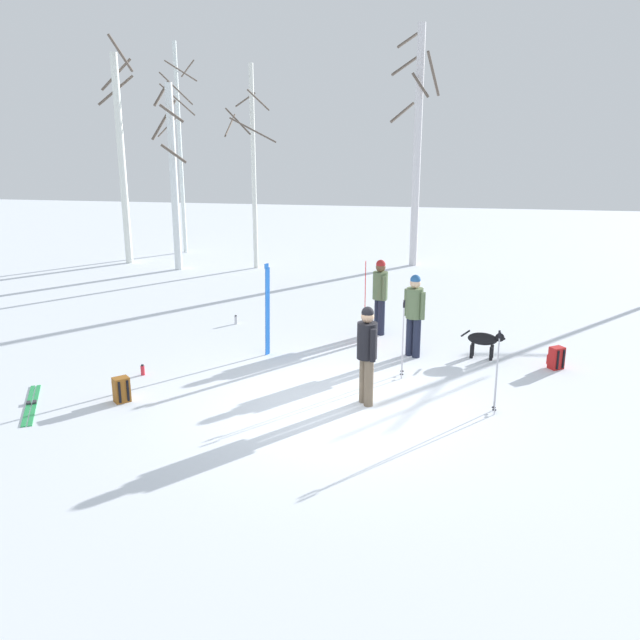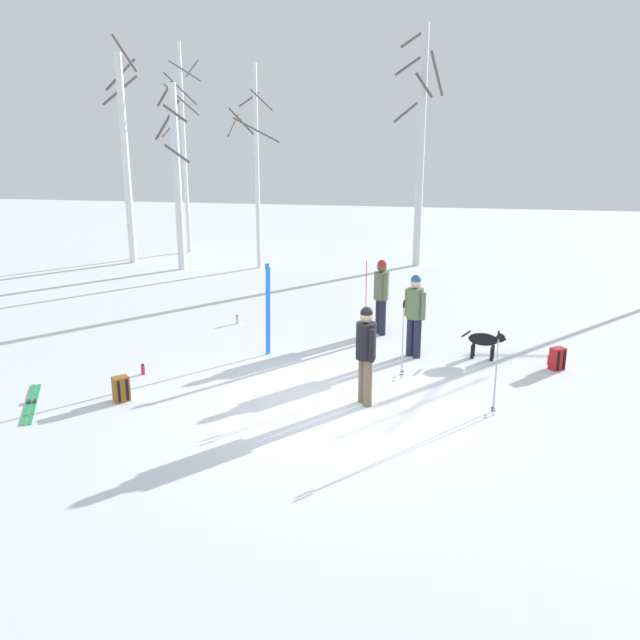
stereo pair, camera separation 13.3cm
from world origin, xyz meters
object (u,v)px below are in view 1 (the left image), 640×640
Objects in this scene: person_2 at (414,310)px; person_0 at (367,349)px; ski_pair_planted_0 at (267,310)px; backpack_1 at (121,390)px; water_bottle_1 at (143,370)px; ski_pair_lying_0 at (31,404)px; backpack_0 at (556,358)px; water_bottle_0 at (236,320)px; ski_poles_0 at (497,370)px; birch_tree_0 at (121,156)px; person_1 at (380,292)px; ski_pair_planted_1 at (365,304)px; birch_tree_1 at (180,145)px; birch_tree_3 at (253,164)px; birch_tree_2 at (173,175)px; dog at (485,340)px; birch_tree_4 at (417,143)px; ski_poles_1 at (403,337)px.

person_0 is at bearing -104.78° from person_2.
person_0 is at bearing -45.11° from ski_pair_planted_0.
backpack_1 is 1.30m from water_bottle_1.
water_bottle_1 reaches higher than ski_pair_lying_0.
backpack_0 reaches higher than water_bottle_1.
ski_poles_0 is at bearing -37.42° from water_bottle_0.
birch_tree_0 reaches higher than ski_poles_0.
water_bottle_0 is at bearing 83.24° from backpack_1.
person_1 is 4.72m from ski_poles_0.
person_1 is 3.90× the size of backpack_1.
water_bottle_1 is (-3.97, -2.62, -0.81)m from ski_pair_planted_1.
person_2 reaches higher than backpack_0.
ski_pair_lying_0 is 15.10m from birch_tree_1.
birch_tree_3 is (-8.32, 8.56, 3.19)m from backpack_0.
person_0 is 8.26× the size of water_bottle_1.
birch_tree_2 reaches higher than backpack_0.
birch_tree_3 reaches higher than dog.
ski_pair_lying_0 is 3.89× the size of backpack_1.
ski_pair_planted_1 is (-0.37, 3.30, -0.07)m from person_0.
ski_pair_planted_0 is (-4.41, -0.47, 0.57)m from dog.
water_bottle_1 is (-6.47, 0.71, -0.65)m from ski_poles_0.
ski_pair_planted_1 is at bearing -52.14° from birch_tree_1.
ski_pair_lying_0 is (-3.34, -3.29, -0.94)m from ski_pair_planted_0.
birch_tree_4 reaches higher than ski_pair_planted_1.
backpack_1 is at bearing -65.91° from birch_tree_0.
birch_tree_0 is (-11.53, 8.35, 3.24)m from dog.
person_1 is at bearing 42.98° from ski_pair_lying_0.
water_bottle_0 is at bearing 158.43° from person_2.
ski_poles_0 is at bearing -90.11° from dog.
dog is at bearing -79.36° from birch_tree_4.
ski_poles_1 is 11.22m from birch_tree_3.
person_1 is at bearing -3.58° from water_bottle_0.
ski_pair_lying_0 is 1.22× the size of ski_poles_0.
person_2 reaches higher than water_bottle_0.
ski_pair_planted_1 is 1.24× the size of ski_poles_1.
person_0 is 3.90× the size of backpack_0.
birch_tree_2 is (-7.99, 7.64, 2.11)m from person_2.
birch_tree_0 is (-9.93, 9.67, 2.84)m from ski_poles_1.
birch_tree_1 is 0.97× the size of birch_tree_4.
birch_tree_1 is at bearing 100.13° from ski_pair_lying_0.
ski_poles_1 is at bearing -162.33° from backpack_0.
person_2 is 7.97× the size of water_bottle_0.
ski_poles_1 is at bearing -44.26° from birch_tree_0.
ski_pair_planted_0 is 2.75m from water_bottle_1.
dog is at bearing 6.13° from ski_pair_planted_0.
birch_tree_2 is 0.78× the size of birch_tree_4.
backpack_1 is (-1.89, -2.88, -0.74)m from ski_pair_planted_0.
ski_pair_planted_0 is 1.05× the size of ski_pair_planted_1.
birch_tree_4 is at bearing 75.38° from ski_pair_planted_0.
person_0 is 1.54m from ski_poles_1.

